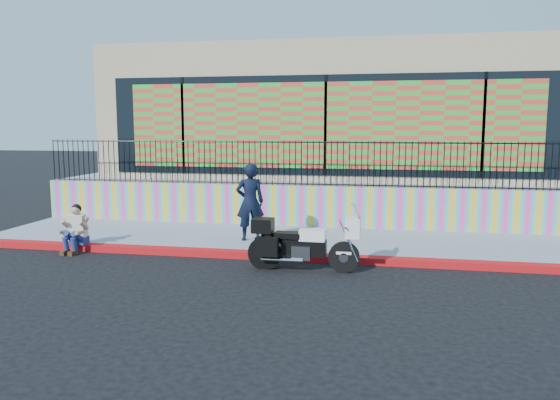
# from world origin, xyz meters

# --- Properties ---
(ground) EXTENTS (90.00, 90.00, 0.00)m
(ground) POSITION_xyz_m (0.00, 0.00, 0.00)
(ground) COLOR black
(ground) RESTS_ON ground
(red_curb) EXTENTS (16.00, 0.30, 0.15)m
(red_curb) POSITION_xyz_m (0.00, 0.00, 0.07)
(red_curb) COLOR red
(red_curb) RESTS_ON ground
(sidewalk) EXTENTS (16.00, 3.00, 0.15)m
(sidewalk) POSITION_xyz_m (0.00, 1.65, 0.07)
(sidewalk) COLOR gray
(sidewalk) RESTS_ON ground
(mural_wall) EXTENTS (16.00, 0.20, 1.10)m
(mural_wall) POSITION_xyz_m (0.00, 3.25, 0.70)
(mural_wall) COLOR #FF43AE
(mural_wall) RESTS_ON sidewalk
(metal_fence) EXTENTS (15.80, 0.04, 1.20)m
(metal_fence) POSITION_xyz_m (0.00, 3.25, 1.85)
(metal_fence) COLOR black
(metal_fence) RESTS_ON mural_wall
(elevated_platform) EXTENTS (16.00, 10.00, 1.25)m
(elevated_platform) POSITION_xyz_m (0.00, 8.35, 0.62)
(elevated_platform) COLOR gray
(elevated_platform) RESTS_ON ground
(storefront_building) EXTENTS (14.00, 8.06, 4.00)m
(storefront_building) POSITION_xyz_m (0.00, 8.13, 3.25)
(storefront_building) COLOR tan
(storefront_building) RESTS_ON elevated_platform
(police_motorcycle) EXTENTS (2.18, 0.72, 1.36)m
(police_motorcycle) POSITION_xyz_m (0.10, -0.77, 0.57)
(police_motorcycle) COLOR black
(police_motorcycle) RESTS_ON ground
(police_officer) EXTENTS (0.78, 0.65, 1.83)m
(police_officer) POSITION_xyz_m (-1.44, 1.16, 1.06)
(police_officer) COLOR black
(police_officer) RESTS_ON sidewalk
(seated_man) EXTENTS (0.54, 0.71, 1.06)m
(seated_man) POSITION_xyz_m (-5.18, -0.23, 0.45)
(seated_man) COLOR navy
(seated_man) RESTS_ON ground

